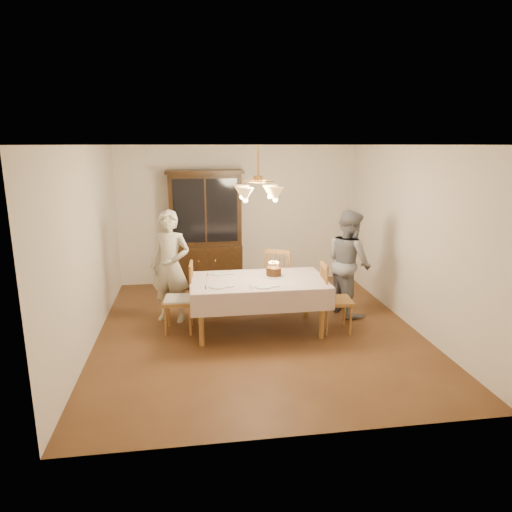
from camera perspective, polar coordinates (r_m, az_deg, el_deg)
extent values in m
plane|color=#522F17|center=(6.68, 0.25, -9.20)|extent=(5.00, 5.00, 0.00)
plane|color=white|center=(6.15, 0.28, 13.72)|extent=(5.00, 5.00, 0.00)
plane|color=#F0E4CF|center=(8.72, -2.20, 5.16)|extent=(4.50, 0.00, 4.50)
plane|color=#F0E4CF|center=(3.92, 5.77, -5.75)|extent=(4.50, 0.00, 4.50)
plane|color=#F0E4CF|center=(6.36, -20.23, 1.06)|extent=(0.00, 5.00, 5.00)
plane|color=#F0E4CF|center=(6.98, 18.87, 2.25)|extent=(0.00, 5.00, 5.00)
cube|color=#8F5D29|center=(6.43, 0.26, -3.19)|extent=(1.80, 1.00, 0.04)
cube|color=beige|center=(6.42, 0.26, -2.99)|extent=(1.90, 1.10, 0.01)
cylinder|color=#8F5D29|center=(6.09, -6.87, -8.02)|extent=(0.07, 0.07, 0.71)
cylinder|color=#8F5D29|center=(6.33, 8.25, -7.19)|extent=(0.07, 0.07, 0.71)
cylinder|color=#8F5D29|center=(6.88, -7.08, -5.44)|extent=(0.07, 0.07, 0.71)
cylinder|color=#8F5D29|center=(7.09, 6.33, -4.81)|extent=(0.07, 0.07, 0.71)
cube|color=black|center=(8.60, -6.18, -1.17)|extent=(1.30, 0.50, 0.80)
cube|color=black|center=(8.44, -6.37, 5.82)|extent=(1.30, 0.40, 1.30)
cube|color=black|center=(8.24, -6.32, 5.63)|extent=(1.14, 0.01, 1.14)
cube|color=black|center=(8.33, -6.49, 10.41)|extent=(1.38, 0.54, 0.06)
cube|color=#8F5D29|center=(7.47, 2.99, -3.02)|extent=(0.57, 0.56, 0.05)
cube|color=#8F5D29|center=(7.16, 2.70, 0.55)|extent=(0.38, 0.20, 0.06)
cylinder|color=#8F5D29|center=(7.66, 4.57, -4.45)|extent=(0.04, 0.04, 0.43)
cylinder|color=#8F5D29|center=(7.74, 1.95, -4.23)|extent=(0.04, 0.04, 0.43)
cylinder|color=#8F5D29|center=(7.35, 4.04, -5.25)|extent=(0.04, 0.04, 0.43)
cylinder|color=#8F5D29|center=(7.42, 1.31, -5.01)|extent=(0.04, 0.04, 0.43)
cube|color=#8F5D29|center=(6.57, -9.66, -5.57)|extent=(0.45, 0.47, 0.05)
cube|color=#8F5D29|center=(6.41, -8.16, -1.15)|extent=(0.06, 0.40, 0.06)
cylinder|color=#8F5D29|center=(6.84, -10.89, -6.94)|extent=(0.04, 0.04, 0.43)
cylinder|color=#8F5D29|center=(6.51, -11.22, -8.06)|extent=(0.04, 0.04, 0.43)
cylinder|color=#8F5D29|center=(6.81, -8.02, -6.92)|extent=(0.04, 0.04, 0.43)
cylinder|color=#8F5D29|center=(6.47, -8.20, -8.04)|extent=(0.04, 0.04, 0.43)
cube|color=beige|center=(6.56, -9.67, -5.28)|extent=(0.41, 0.42, 0.03)
cube|color=#8F5D29|center=(6.60, 10.02, -5.52)|extent=(0.46, 0.47, 0.05)
cube|color=#8F5D29|center=(6.40, 8.55, -1.18)|extent=(0.07, 0.40, 0.06)
cylinder|color=#8F5D29|center=(6.55, 11.75, -7.92)|extent=(0.04, 0.04, 0.43)
cylinder|color=#8F5D29|center=(6.88, 10.98, -6.82)|extent=(0.04, 0.04, 0.43)
cylinder|color=#8F5D29|center=(6.48, 8.82, -8.06)|extent=(0.04, 0.04, 0.43)
cylinder|color=#8F5D29|center=(6.80, 8.18, -6.94)|extent=(0.04, 0.04, 0.43)
imported|color=beige|center=(6.89, -10.66, -1.30)|extent=(0.72, 0.59, 1.68)
imported|color=slate|center=(7.24, 11.54, -0.79)|extent=(0.78, 0.91, 1.64)
cylinder|color=white|center=(6.57, 2.20, -2.50)|extent=(0.30, 0.30, 0.01)
cylinder|color=#331C0B|center=(6.55, 2.21, -1.94)|extent=(0.22, 0.22, 0.12)
cylinder|color=#598CD8|center=(6.54, 2.78, -1.11)|extent=(0.01, 0.01, 0.07)
sphere|color=#FFB23F|center=(6.53, 2.79, -0.78)|extent=(0.01, 0.01, 0.01)
cylinder|color=pink|center=(6.56, 2.70, -1.06)|extent=(0.01, 0.01, 0.07)
sphere|color=#FFB23F|center=(6.55, 2.71, -0.73)|extent=(0.01, 0.01, 0.01)
cylinder|color=#EACC66|center=(6.58, 2.56, -1.02)|extent=(0.01, 0.01, 0.07)
sphere|color=#FFB23F|center=(6.57, 2.57, -0.69)|extent=(0.01, 0.01, 0.01)
cylinder|color=#598CD8|center=(6.59, 2.37, -1.00)|extent=(0.01, 0.01, 0.07)
sphere|color=#FFB23F|center=(6.58, 2.38, -0.66)|extent=(0.01, 0.01, 0.01)
cylinder|color=pink|center=(6.59, 2.17, -0.99)|extent=(0.01, 0.01, 0.07)
sphere|color=#FFB23F|center=(6.58, 2.17, -0.65)|extent=(0.01, 0.01, 0.01)
cylinder|color=#EACC66|center=(6.59, 1.96, -1.00)|extent=(0.01, 0.01, 0.07)
sphere|color=#FFB23F|center=(6.58, 1.97, -0.67)|extent=(0.01, 0.01, 0.01)
cylinder|color=#598CD8|center=(6.57, 1.79, -1.03)|extent=(0.01, 0.01, 0.07)
sphere|color=#FFB23F|center=(6.56, 1.80, -0.70)|extent=(0.01, 0.01, 0.01)
cylinder|color=pink|center=(6.55, 1.68, -1.08)|extent=(0.01, 0.01, 0.07)
sphere|color=#FFB23F|center=(6.54, 1.68, -0.74)|extent=(0.01, 0.01, 0.01)
cylinder|color=#EACC66|center=(6.53, 1.64, -1.13)|extent=(0.01, 0.01, 0.07)
sphere|color=#FFB23F|center=(6.52, 1.64, -0.79)|extent=(0.01, 0.01, 0.01)
cylinder|color=#598CD8|center=(6.51, 1.68, -1.18)|extent=(0.01, 0.01, 0.07)
sphere|color=#FFB23F|center=(6.50, 1.68, -0.84)|extent=(0.01, 0.01, 0.01)
cylinder|color=pink|center=(6.49, 1.79, -1.23)|extent=(0.01, 0.01, 0.07)
sphere|color=#FFB23F|center=(6.48, 1.79, -0.89)|extent=(0.01, 0.01, 0.01)
cylinder|color=#EACC66|center=(6.47, 1.96, -1.27)|extent=(0.01, 0.01, 0.07)
sphere|color=#FFB23F|center=(6.46, 1.96, -0.93)|extent=(0.01, 0.01, 0.01)
cylinder|color=#598CD8|center=(6.47, 2.16, -1.28)|extent=(0.01, 0.01, 0.07)
sphere|color=#FFB23F|center=(6.46, 2.17, -0.94)|extent=(0.01, 0.01, 0.01)
cylinder|color=pink|center=(6.47, 2.38, -1.28)|extent=(0.01, 0.01, 0.07)
sphere|color=#FFB23F|center=(6.46, 2.38, -0.94)|extent=(0.01, 0.01, 0.01)
cylinder|color=#EACC66|center=(6.48, 2.57, -1.26)|extent=(0.01, 0.01, 0.07)
sphere|color=#FFB23F|center=(6.47, 2.57, -0.92)|extent=(0.01, 0.01, 0.01)
cylinder|color=#598CD8|center=(6.50, 2.71, -1.22)|extent=(0.01, 0.01, 0.07)
sphere|color=#FFB23F|center=(6.49, 2.71, -0.88)|extent=(0.01, 0.01, 0.01)
cylinder|color=pink|center=(6.52, 2.78, -1.17)|extent=(0.01, 0.01, 0.07)
sphere|color=#FFB23F|center=(6.51, 2.79, -0.83)|extent=(0.01, 0.01, 0.01)
cylinder|color=white|center=(6.11, -4.74, -3.78)|extent=(0.24, 0.24, 0.02)
cube|color=silver|center=(6.11, -6.30, -3.88)|extent=(0.01, 0.16, 0.01)
cube|color=beige|center=(6.13, -3.18, -3.74)|extent=(0.10, 0.10, 0.01)
cylinder|color=white|center=(6.10, 0.96, -3.78)|extent=(0.25, 0.25, 0.02)
cube|color=silver|center=(6.08, -0.62, -3.88)|extent=(0.02, 0.16, 0.01)
cube|color=beige|center=(6.13, 2.53, -3.72)|extent=(0.10, 0.10, 0.01)
cylinder|color=white|center=(6.70, -4.66, -2.21)|extent=(0.24, 0.24, 0.02)
cube|color=silver|center=(6.69, -6.05, -2.30)|extent=(0.01, 0.16, 0.01)
cube|color=beige|center=(6.71, -3.27, -2.18)|extent=(0.10, 0.10, 0.01)
cylinder|color=#BF8C3F|center=(6.15, 0.28, 11.86)|extent=(0.02, 0.02, 0.40)
cylinder|color=#BF8C3F|center=(6.16, 0.27, 9.54)|extent=(0.12, 0.12, 0.10)
cone|color=#D8994C|center=(6.41, 1.77, 8.08)|extent=(0.22, 0.22, 0.18)
sphere|color=#FFD899|center=(6.41, 1.77, 7.45)|extent=(0.07, 0.07, 0.07)
cone|color=#D8994C|center=(6.35, -1.78, 8.02)|extent=(0.22, 0.22, 0.18)
sphere|color=#FFD899|center=(6.36, -1.78, 7.40)|extent=(0.07, 0.07, 0.07)
cone|color=#D8994C|center=(5.96, -1.34, 7.65)|extent=(0.22, 0.22, 0.18)
sphere|color=#FFD899|center=(5.97, -1.34, 6.98)|extent=(0.07, 0.07, 0.07)
cone|color=#D8994C|center=(6.02, 2.44, 7.70)|extent=(0.22, 0.22, 0.18)
sphere|color=#FFD899|center=(6.03, 2.43, 7.04)|extent=(0.07, 0.07, 0.07)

